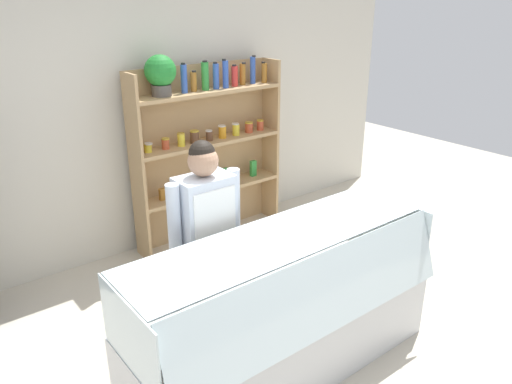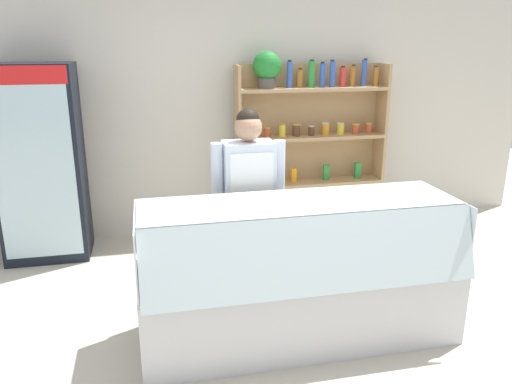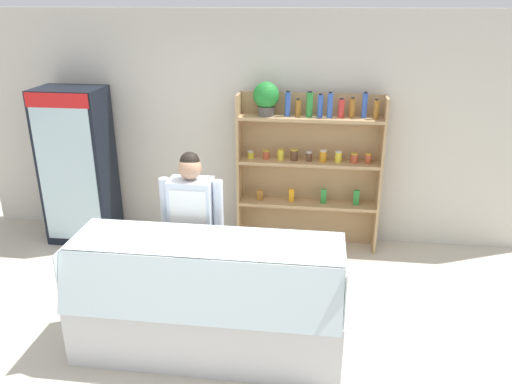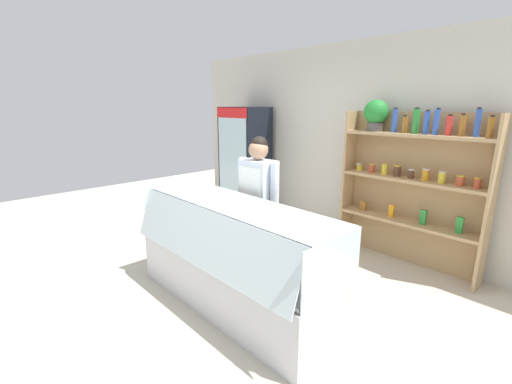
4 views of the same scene
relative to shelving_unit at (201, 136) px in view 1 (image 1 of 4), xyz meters
The scene contains 5 objects.
ground_plane 2.37m from the shelving_unit, 107.51° to the right, with size 12.00×12.00×0.00m, color beige.
back_wall 0.71m from the shelving_unit, 158.58° to the left, with size 6.80×0.10×2.70m, color beige.
shelving_unit is the anchor object (origin of this frame).
deli_display_case 2.33m from the shelving_unit, 108.38° to the right, with size 2.20×0.80×1.01m.
shop_clerk 1.79m from the shelving_unit, 121.35° to the right, with size 0.57×0.25×1.57m.
Camera 1 is at (-1.94, -2.18, 2.46)m, focal length 35.00 mm.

